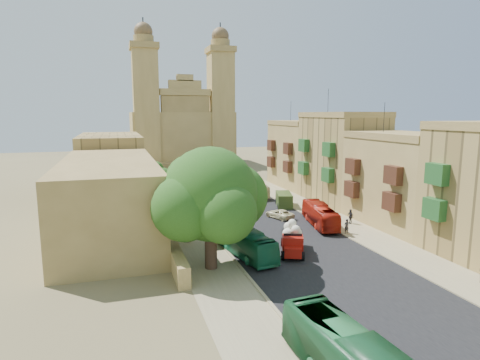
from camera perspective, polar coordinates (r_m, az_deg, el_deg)
ground at (r=36.26m, az=12.57°, el=-12.68°), size 260.00×260.00×0.00m
road_surface at (r=62.90m, az=-1.08°, el=-3.03°), size 14.00×140.00×0.01m
sidewalk_east at (r=66.11m, az=6.86°, el=-2.49°), size 5.00×140.00×0.01m
sidewalk_west at (r=61.02m, az=-9.70°, el=-3.55°), size 5.00×140.00×0.01m
kerb_east at (r=65.14m, az=4.85°, el=-2.58°), size 0.25×140.00×0.12m
kerb_west at (r=61.36m, az=-7.38°, el=-3.37°), size 0.25×140.00×0.12m
townhouse_b at (r=52.47m, az=22.02°, el=0.09°), size 9.00×14.00×14.90m
townhouse_c at (r=63.66m, az=14.15°, el=3.13°), size 9.00×14.00×17.40m
townhouse_d at (r=75.97m, az=8.64°, el=3.70°), size 9.00×14.00×15.90m
west_wall at (r=50.82m, az=-11.58°, el=-5.17°), size 1.00×40.00×1.80m
west_building_low at (r=47.94m, az=-18.03°, el=-2.27°), size 10.00×28.00×8.40m
west_building_mid at (r=73.53m, az=-17.85°, el=2.26°), size 10.00×22.00×10.00m
church at (r=109.06m, az=-8.28°, el=7.14°), size 28.00×22.50×36.30m
ficus_tree at (r=34.64m, az=-4.09°, el=-2.48°), size 10.79×9.93×10.79m
street_tree_a at (r=42.78m, az=-7.28°, el=-4.05°), size 3.51×3.51×5.39m
street_tree_b at (r=54.40m, az=-9.48°, el=-1.22°), size 3.52×3.52×5.41m
street_tree_c at (r=66.20m, az=-10.90°, el=0.33°), size 3.21×3.21×4.94m
street_tree_d at (r=78.05m, az=-11.88°, el=1.50°), size 3.03×3.03×4.65m
red_truck at (r=39.95m, az=7.44°, el=-8.31°), size 3.91×5.75×3.18m
olive_pickup at (r=59.72m, az=6.26°, el=-2.82°), size 3.36×5.15×1.96m
bus_green_north at (r=39.07m, az=0.60°, el=-8.77°), size 3.83×9.73×2.64m
bus_red_east at (r=50.10m, az=11.30°, el=-4.90°), size 4.10×9.62×2.61m
bus_cream_east at (r=66.52m, az=1.80°, el=-1.31°), size 3.08×8.79×2.40m
car_blue_a at (r=51.97m, az=-0.74°, el=-4.88°), size 2.98×4.45×1.41m
car_white_a at (r=61.23m, az=-3.13°, el=-2.82°), size 1.84×3.80×1.20m
car_cream at (r=52.91m, az=5.62°, el=-4.81°), size 3.27×4.58×1.16m
car_dkblue at (r=80.53m, az=-8.35°, el=0.02°), size 3.18×4.42×1.19m
car_white_b at (r=69.25m, az=-0.01°, el=-1.43°), size 2.11×3.41×1.08m
car_blue_b at (r=83.69m, az=-7.36°, el=0.38°), size 1.31×3.51×1.15m
pedestrian_a at (r=47.58m, az=14.90°, el=-6.36°), size 0.67×0.48×1.70m
pedestrian_c at (r=51.81m, az=15.42°, el=-5.02°), size 0.52×1.11×1.85m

